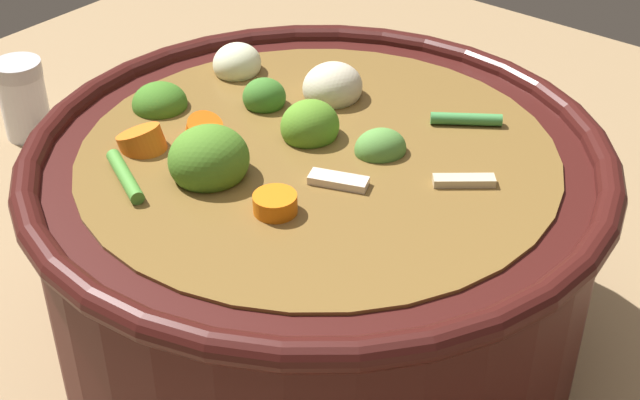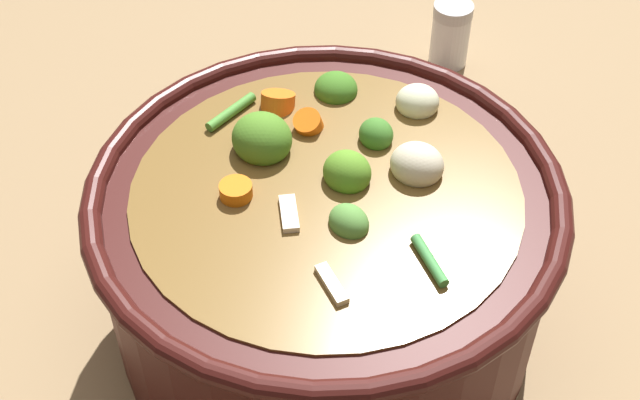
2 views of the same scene
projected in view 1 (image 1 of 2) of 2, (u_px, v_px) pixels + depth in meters
ground_plane at (318, 339)px, 0.59m from camera, size 1.10×1.10×0.00m
cooking_pot at (318, 244)px, 0.55m from camera, size 0.33×0.33×0.17m
salt_shaker at (23, 99)px, 0.79m from camera, size 0.04×0.04×0.07m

